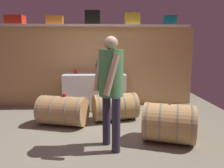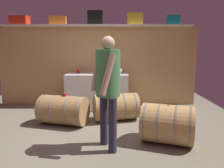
% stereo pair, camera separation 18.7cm
% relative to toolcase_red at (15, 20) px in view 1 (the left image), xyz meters
% --- Properties ---
extents(ground_plane, '(6.39, 7.92, 0.02)m').
position_rel_toolcase_red_xyz_m(ground_plane, '(1.93, -1.62, -2.20)').
color(ground_plane, '#6E6958').
extents(back_wall_panel, '(5.19, 0.10, 2.05)m').
position_rel_toolcase_red_xyz_m(back_wall_panel, '(1.93, 0.15, -1.17)').
color(back_wall_panel, tan).
rests_on(back_wall_panel, ground).
extents(high_shelf_board, '(4.78, 0.40, 0.03)m').
position_rel_toolcase_red_xyz_m(high_shelf_board, '(1.93, 0.00, -0.13)').
color(high_shelf_board, white).
rests_on(high_shelf_board, back_wall_panel).
extents(toolcase_red, '(0.45, 0.31, 0.22)m').
position_rel_toolcase_red_xyz_m(toolcase_red, '(0.00, 0.00, 0.00)').
color(toolcase_red, red).
rests_on(toolcase_red, high_shelf_board).
extents(toolcase_orange, '(0.42, 0.24, 0.21)m').
position_rel_toolcase_red_xyz_m(toolcase_orange, '(0.96, 0.00, -0.00)').
color(toolcase_orange, orange).
rests_on(toolcase_orange, high_shelf_board).
extents(toolcase_black, '(0.37, 0.26, 0.34)m').
position_rel_toolcase_red_xyz_m(toolcase_black, '(1.90, 0.00, 0.06)').
color(toolcase_black, black).
rests_on(toolcase_black, high_shelf_board).
extents(toolcase_yellow, '(0.38, 0.22, 0.29)m').
position_rel_toolcase_red_xyz_m(toolcase_yellow, '(2.89, 0.00, 0.04)').
color(toolcase_yellow, yellow).
rests_on(toolcase_yellow, high_shelf_board).
extents(toolcase_teal, '(0.30, 0.25, 0.23)m').
position_rel_toolcase_red_xyz_m(toolcase_teal, '(3.84, 0.00, 0.01)').
color(toolcase_teal, '#0F737A').
rests_on(toolcase_teal, high_shelf_board).
extents(work_cabinet, '(1.53, 0.64, 0.88)m').
position_rel_toolcase_red_xyz_m(work_cabinet, '(1.94, -0.23, -1.75)').
color(work_cabinet, white).
rests_on(work_cabinet, ground).
extents(wine_bottle_dark, '(0.07, 0.07, 0.32)m').
position_rel_toolcase_red_xyz_m(wine_bottle_dark, '(2.00, -0.10, -1.17)').
color(wine_bottle_dark, black).
rests_on(wine_bottle_dark, work_cabinet).
extents(wine_glass, '(0.09, 0.09, 0.15)m').
position_rel_toolcase_red_xyz_m(wine_glass, '(2.52, -0.38, -1.22)').
color(wine_glass, white).
rests_on(wine_glass, work_cabinet).
extents(red_funnel, '(0.11, 0.11, 0.12)m').
position_rel_toolcase_red_xyz_m(red_funnel, '(1.44, -0.05, -1.25)').
color(red_funnel, red).
rests_on(red_funnel, work_cabinet).
extents(wine_barrel_near, '(1.04, 0.78, 0.59)m').
position_rel_toolcase_red_xyz_m(wine_barrel_near, '(1.35, -1.43, -1.90)').
color(wine_barrel_near, '#9E7446').
rests_on(wine_barrel_near, ground).
extents(wine_barrel_far, '(0.96, 0.84, 0.64)m').
position_rel_toolcase_red_xyz_m(wine_barrel_far, '(3.22, -2.28, -1.87)').
color(wine_barrel_far, tan).
rests_on(wine_barrel_far, ground).
extents(wine_barrel_flank, '(1.02, 0.76, 0.58)m').
position_rel_toolcase_red_xyz_m(wine_barrel_flank, '(2.40, -1.16, -1.91)').
color(wine_barrel_flank, '#A57E47').
rests_on(wine_barrel_flank, ground).
extents(tasting_cup, '(0.07, 0.07, 0.05)m').
position_rel_toolcase_red_xyz_m(tasting_cup, '(1.39, -1.43, -1.58)').
color(tasting_cup, red).
rests_on(tasting_cup, wine_barrel_near).
extents(winemaker_pouring, '(0.46, 0.54, 1.69)m').
position_rel_toolcase_red_xyz_m(winemaker_pouring, '(2.26, -2.47, -1.15)').
color(winemaker_pouring, '#2A2638').
rests_on(winemaker_pouring, ground).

